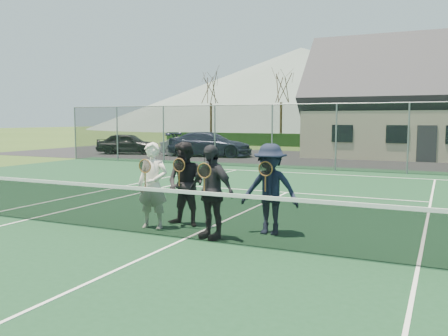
# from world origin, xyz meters

# --- Properties ---
(ground) EXTENTS (220.00, 220.00, 0.00)m
(ground) POSITION_xyz_m (0.00, 20.00, 0.00)
(ground) COLOR #314B1A
(ground) RESTS_ON ground
(court_surface) EXTENTS (30.00, 30.00, 0.02)m
(court_surface) POSITION_xyz_m (0.00, 0.00, 0.01)
(court_surface) COLOR #14381E
(court_surface) RESTS_ON ground
(tarmac_carpark) EXTENTS (40.00, 12.00, 0.01)m
(tarmac_carpark) POSITION_xyz_m (-4.00, 20.00, 0.01)
(tarmac_carpark) COLOR black
(tarmac_carpark) RESTS_ON ground
(hedge_row) EXTENTS (40.00, 1.20, 1.10)m
(hedge_row) POSITION_xyz_m (0.00, 32.00, 0.55)
(hedge_row) COLOR black
(hedge_row) RESTS_ON ground
(hill_west) EXTENTS (110.00, 110.00, 18.00)m
(hill_west) POSITION_xyz_m (-25.00, 95.00, 9.00)
(hill_west) COLOR slate
(hill_west) RESTS_ON ground
(car_a) EXTENTS (4.44, 2.81, 1.41)m
(car_a) POSITION_xyz_m (-14.82, 18.30, 0.70)
(car_a) COLOR black
(car_a) RESTS_ON ground
(car_b) EXTENTS (3.93, 2.14, 1.23)m
(car_b) POSITION_xyz_m (-10.35, 18.77, 0.61)
(car_b) COLOR #93969C
(car_b) RESTS_ON ground
(car_c) EXTENTS (5.52, 2.80, 1.54)m
(car_c) POSITION_xyz_m (-8.91, 18.71, 0.77)
(car_c) COLOR #1A1E35
(car_c) RESTS_ON ground
(court_markings) EXTENTS (11.03, 23.83, 0.01)m
(court_markings) POSITION_xyz_m (0.00, 0.00, 0.02)
(court_markings) COLOR white
(court_markings) RESTS_ON court_surface
(tennis_net) EXTENTS (11.68, 0.08, 1.10)m
(tennis_net) POSITION_xyz_m (0.00, 0.00, 0.54)
(tennis_net) COLOR slate
(tennis_net) RESTS_ON ground
(perimeter_fence) EXTENTS (30.07, 0.07, 3.02)m
(perimeter_fence) POSITION_xyz_m (0.00, 13.50, 1.52)
(perimeter_fence) COLOR slate
(perimeter_fence) RESTS_ON ground
(clubhouse) EXTENTS (15.60, 8.20, 7.70)m
(clubhouse) POSITION_xyz_m (4.00, 24.00, 3.99)
(clubhouse) COLOR beige
(clubhouse) RESTS_ON ground
(tree_a) EXTENTS (3.20, 3.20, 7.77)m
(tree_a) POSITION_xyz_m (-16.00, 33.00, 5.79)
(tree_a) COLOR #3B2315
(tree_a) RESTS_ON ground
(tree_b) EXTENTS (3.20, 3.20, 7.77)m
(tree_b) POSITION_xyz_m (-9.00, 33.00, 5.79)
(tree_b) COLOR #3B2815
(tree_b) RESTS_ON ground
(tree_c) EXTENTS (3.20, 3.20, 7.77)m
(tree_c) POSITION_xyz_m (2.00, 33.00, 5.79)
(tree_c) COLOR #341F13
(tree_c) RESTS_ON ground
(player_a) EXTENTS (0.71, 0.55, 1.80)m
(player_a) POSITION_xyz_m (-1.08, 0.55, 0.92)
(player_a) COLOR white
(player_a) RESTS_ON court_surface
(player_b) EXTENTS (0.92, 0.74, 1.80)m
(player_b) POSITION_xyz_m (-0.56, 1.02, 0.92)
(player_b) COLOR black
(player_b) RESTS_ON court_surface
(player_c) EXTENTS (1.13, 0.70, 1.80)m
(player_c) POSITION_xyz_m (0.41, 0.29, 0.92)
(player_c) COLOR #26252A
(player_c) RESTS_ON court_surface
(player_d) EXTENTS (1.20, 0.74, 1.80)m
(player_d) POSITION_xyz_m (1.32, 1.08, 0.92)
(player_d) COLOR black
(player_d) RESTS_ON court_surface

